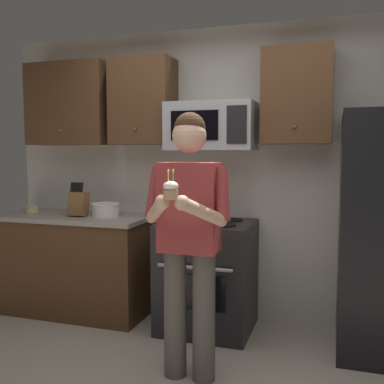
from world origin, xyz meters
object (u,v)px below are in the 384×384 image
object	(u,v)px
microwave	(212,126)
cupcake	(171,190)
knife_block	(78,203)
bowl_large_white	(106,209)
person	(189,231)
bowl_small_colored	(32,209)
oven_range	(207,276)

from	to	relation	value
microwave	cupcake	world-z (taller)	microwave
cupcake	knife_block	bearing A→B (deg)	139.33
microwave	bowl_large_white	distance (m)	1.23
microwave	person	size ratio (longest dim) A/B	0.42
knife_block	bowl_small_colored	distance (m)	0.59
oven_range	bowl_small_colored	xyz separation A→B (m)	(-1.79, 0.06, 0.49)
person	cupcake	distance (m)	0.44
bowl_large_white	microwave	bearing A→B (deg)	4.67
bowl_small_colored	bowl_large_white	bearing A→B (deg)	-1.15
oven_range	knife_block	world-z (taller)	knife_block
oven_range	bowl_large_white	distance (m)	1.11
bowl_small_colored	cupcake	distance (m)	2.29
cupcake	bowl_small_colored	bearing A→B (deg)	147.16
microwave	knife_block	size ratio (longest dim) A/B	2.31
bowl_small_colored	cupcake	size ratio (longest dim) A/B	0.75
oven_range	knife_block	xyz separation A→B (m)	(-1.22, -0.03, 0.58)
microwave	knife_block	world-z (taller)	microwave
bowl_large_white	person	bearing A→B (deg)	-39.02
oven_range	microwave	world-z (taller)	microwave
bowl_large_white	cupcake	distance (m)	1.66
knife_block	bowl_small_colored	xyz separation A→B (m)	(-0.57, 0.09, -0.08)
knife_block	bowl_large_white	xyz separation A→B (m)	(0.24, 0.07, -0.05)
oven_range	person	xyz separation A→B (m)	(0.11, -0.84, 0.53)
oven_range	bowl_small_colored	size ratio (longest dim) A/B	7.13
bowl_large_white	person	distance (m)	1.40
bowl_small_colored	oven_range	bearing A→B (deg)	-1.79
bowl_small_colored	microwave	bearing A→B (deg)	2.03
microwave	cupcake	distance (m)	1.37
bowl_small_colored	person	world-z (taller)	person
knife_block	cupcake	distance (m)	1.77
microwave	person	world-z (taller)	microwave
knife_block	person	size ratio (longest dim) A/B	0.18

